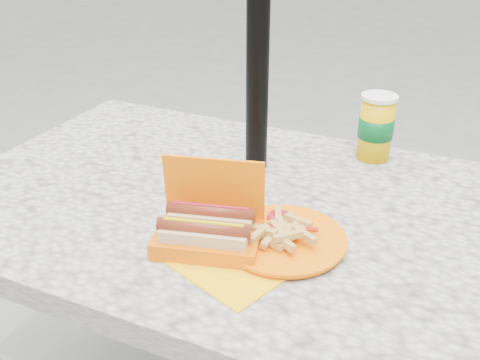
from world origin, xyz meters
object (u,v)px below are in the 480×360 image
at_px(umbrella_pole, 258,13).
at_px(soda_cup, 376,127).
at_px(fries_plate, 280,239).
at_px(hotdog_box, 208,230).

bearing_deg(umbrella_pole, soda_cup, 33.74).
relative_size(umbrella_pole, soda_cup, 13.87).
height_order(umbrella_pole, fries_plate, umbrella_pole).
height_order(hotdog_box, soda_cup, soda_cup).
bearing_deg(hotdog_box, umbrella_pole, 84.02).
bearing_deg(fries_plate, umbrella_pole, 120.56).
bearing_deg(umbrella_pole, fries_plate, -59.44).
distance_m(umbrella_pole, fries_plate, 0.47).
xyz_separation_m(hotdog_box, fries_plate, (0.12, 0.06, -0.02)).
bearing_deg(umbrella_pole, hotdog_box, -81.71).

